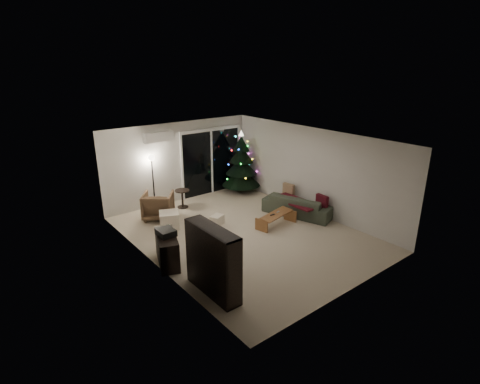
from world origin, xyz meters
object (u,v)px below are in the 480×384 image
at_px(coffee_table, 276,220).
at_px(christmas_tree, 241,162).
at_px(armchair, 158,205).
at_px(sofa, 298,205).
at_px(bookshelf, 205,264).
at_px(media_cabinet, 167,249).

relative_size(coffee_table, christmas_tree, 0.54).
relative_size(armchair, christmas_tree, 0.40).
relative_size(sofa, coffee_table, 1.78).
xyz_separation_m(sofa, christmas_tree, (-0.02, 2.63, 0.76)).
distance_m(sofa, christmas_tree, 2.74).
relative_size(bookshelf, christmas_tree, 0.65).
distance_m(bookshelf, media_cabinet, 1.58).
relative_size(media_cabinet, coffee_table, 0.95).
height_order(bookshelf, coffee_table, bookshelf).
bearing_deg(armchair, sofa, -177.50).
xyz_separation_m(sofa, coffee_table, (-1.05, -0.19, -0.11)).
xyz_separation_m(armchair, coffee_table, (2.25, -2.48, -0.20)).
bearing_deg(media_cabinet, coffee_table, 19.34).
bearing_deg(bookshelf, sofa, 38.29).
xyz_separation_m(media_cabinet, coffee_table, (3.25, -0.06, -0.16)).
bearing_deg(sofa, christmas_tree, -18.20).
bearing_deg(bookshelf, christmas_tree, 62.20).
bearing_deg(sofa, media_cabinet, 73.01).
height_order(coffee_table, christmas_tree, christmas_tree).
bearing_deg(christmas_tree, media_cabinet, -147.16).
xyz_separation_m(coffee_table, christmas_tree, (1.03, 2.82, 0.87)).
height_order(bookshelf, christmas_tree, christmas_tree).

